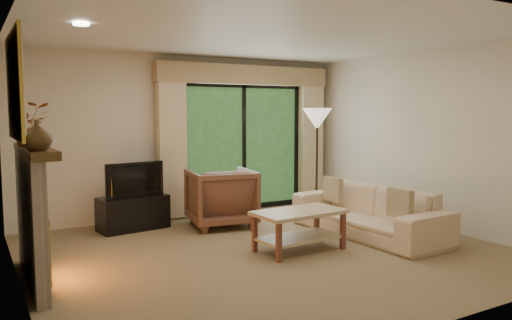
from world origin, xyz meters
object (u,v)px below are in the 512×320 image
media_console (133,213)px  armchair (221,197)px  sofa (368,211)px  coffee_table (299,231)px

media_console → armchair: size_ratio=1.03×
media_console → armchair: bearing=-27.8°
sofa → armchair: bearing=-136.9°
media_console → armchair: 1.29m
coffee_table → sofa: bearing=4.3°
media_console → sofa: bearing=-43.6°
coffee_table → media_console: bearing=121.1°
armchair → coffee_table: armchair is taller
media_console → armchair: (1.20, -0.44, 0.19)m
media_console → armchair: armchair is taller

